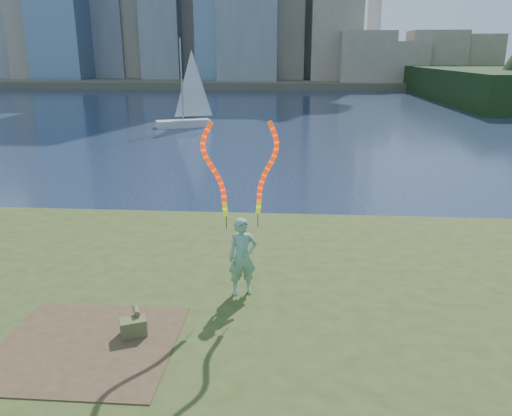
{
  "coord_description": "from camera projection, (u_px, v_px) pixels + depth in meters",
  "views": [
    {
      "loc": [
        1.46,
        -10.86,
        5.88
      ],
      "look_at": [
        0.59,
        1.0,
        2.19
      ],
      "focal_mm": 35.0,
      "sensor_mm": 36.0,
      "label": 1
    }
  ],
  "objects": [
    {
      "name": "ground",
      "position": [
        229.0,
        305.0,
        12.19
      ],
      "size": [
        320.0,
        320.0,
        0.0
      ],
      "primitive_type": "plane",
      "color": "#18253E",
      "rests_on": "ground"
    },
    {
      "name": "sailboat",
      "position": [
        186.0,
        112.0,
        41.57
      ],
      "size": [
        4.66,
        2.93,
        7.15
      ],
      "rotation": [
        0.0,
        0.0,
        0.37
      ],
      "color": "beige",
      "rests_on": "ground"
    },
    {
      "name": "canvas_bag",
      "position": [
        134.0,
        326.0,
        9.36
      ],
      "size": [
        0.56,
        0.63,
        0.45
      ],
      "rotation": [
        0.0,
        0.0,
        0.41
      ],
      "color": "#4B4D26",
      "rests_on": "grassy_knoll"
    },
    {
      "name": "far_shore",
      "position": [
        287.0,
        81.0,
        102.52
      ],
      "size": [
        320.0,
        40.0,
        1.2
      ],
      "primitive_type": "cube",
      "color": "#504B3B",
      "rests_on": "ground"
    },
    {
      "name": "grassy_knoll",
      "position": [
        214.0,
        345.0,
        9.9
      ],
      "size": [
        20.0,
        18.0,
        0.8
      ],
      "color": "#354418",
      "rests_on": "ground"
    },
    {
      "name": "woman_with_ribbons",
      "position": [
        242.0,
        234.0,
        10.67
      ],
      "size": [
        2.0,
        0.75,
        4.11
      ],
      "rotation": [
        0.0,
        0.0,
        0.32
      ],
      "color": "#156A3D",
      "rests_on": "grassy_knoll"
    },
    {
      "name": "dirt_patch",
      "position": [
        86.0,
        345.0,
        9.06
      ],
      "size": [
        3.2,
        3.0,
        0.02
      ],
      "primitive_type": "cube",
      "color": "#47331E",
      "rests_on": "grassy_knoll"
    }
  ]
}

